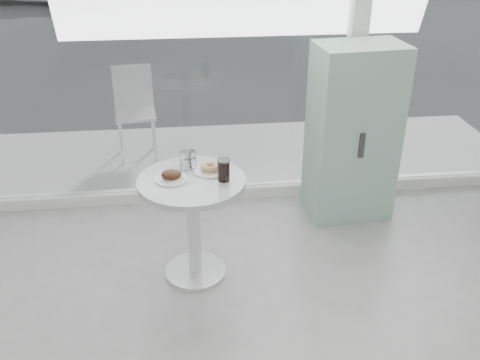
{
  "coord_description": "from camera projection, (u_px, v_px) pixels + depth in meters",
  "views": [
    {
      "loc": [
        -0.52,
        -1.22,
        2.41
      ],
      "look_at": [
        -0.2,
        1.7,
        0.85
      ],
      "focal_mm": 40.0,
      "sensor_mm": 36.0,
      "label": 1
    }
  ],
  "objects": [
    {
      "name": "cola_glass",
      "position": [
        224.0,
        170.0,
        3.46
      ],
      "size": [
        0.08,
        0.08,
        0.15
      ],
      "color": "white",
      "rests_on": "main_table"
    },
    {
      "name": "water_tumbler_a",
      "position": [
        186.0,
        161.0,
        3.63
      ],
      "size": [
        0.08,
        0.08,
        0.12
      ],
      "color": "white",
      "rests_on": "main_table"
    },
    {
      "name": "plate_fritter",
      "position": [
        172.0,
        176.0,
        3.49
      ],
      "size": [
        0.22,
        0.22,
        0.07
      ],
      "color": "white",
      "rests_on": "main_table"
    },
    {
      "name": "plate_donut",
      "position": [
        210.0,
        169.0,
        3.6
      ],
      "size": [
        0.22,
        0.22,
        0.05
      ],
      "color": "white",
      "rests_on": "main_table"
    },
    {
      "name": "main_table",
      "position": [
        193.0,
        208.0,
        3.62
      ],
      "size": [
        0.72,
        0.72,
        0.77
      ],
      "color": "white",
      "rests_on": "ground"
    },
    {
      "name": "patio_deck",
      "position": [
        237.0,
        155.0,
        5.58
      ],
      "size": [
        5.6,
        1.6,
        0.05
      ],
      "primitive_type": "cube",
      "color": "beige",
      "rests_on": "ground"
    },
    {
      "name": "storefront",
      "position": [
        257.0,
        0.0,
        4.1
      ],
      "size": [
        5.0,
        0.14,
        3.0
      ],
      "color": "white",
      "rests_on": "ground"
    },
    {
      "name": "patio_chair",
      "position": [
        135.0,
        106.0,
        5.36
      ],
      "size": [
        0.43,
        0.43,
        0.9
      ],
      "rotation": [
        0.0,
        0.0,
        0.1
      ],
      "color": "white",
      "rests_on": "patio_deck"
    },
    {
      "name": "mint_cabinet",
      "position": [
        353.0,
        134.0,
        4.3
      ],
      "size": [
        0.71,
        0.51,
        1.45
      ],
      "rotation": [
        0.0,
        0.0,
        0.1
      ],
      "color": "#90B8A2",
      "rests_on": "ground"
    },
    {
      "name": "water_tumbler_b",
      "position": [
        191.0,
        160.0,
        3.65
      ],
      "size": [
        0.07,
        0.07,
        0.11
      ],
      "color": "white",
      "rests_on": "main_table"
    }
  ]
}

